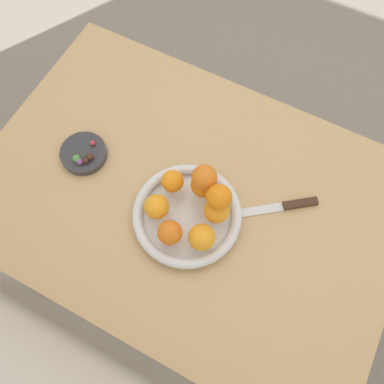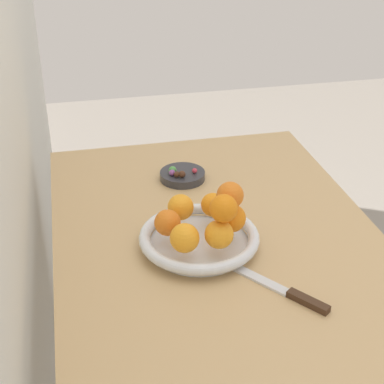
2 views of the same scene
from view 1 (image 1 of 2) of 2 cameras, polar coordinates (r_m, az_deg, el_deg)
name	(u,v)px [view 1 (image 1 of 2)]	position (r m, az deg, el deg)	size (l,w,h in m)	color
ground_plane	(189,255)	(1.68, -0.49, -9.62)	(6.00, 6.00, 0.00)	gray
dining_table	(187,206)	(1.05, -0.77, -2.15)	(1.10, 0.76, 0.74)	tan
fruit_bowl	(187,215)	(0.93, -0.75, -3.52)	(0.27, 0.27, 0.04)	silver
candy_dish	(84,153)	(1.05, -16.16, 5.66)	(0.12, 0.12, 0.02)	#333338
orange_0	(157,207)	(0.89, -5.40, -2.24)	(0.06, 0.06, 0.06)	orange
orange_1	(170,233)	(0.87, -3.40, -6.20)	(0.06, 0.06, 0.06)	orange
orange_2	(202,237)	(0.86, 1.50, -6.90)	(0.06, 0.06, 0.06)	orange
orange_3	(217,210)	(0.88, 3.77, -2.79)	(0.06, 0.06, 0.06)	orange
orange_4	(204,185)	(0.91, 1.78, 1.11)	(0.06, 0.06, 0.06)	orange
orange_5	(173,181)	(0.91, -2.99, 1.66)	(0.06, 0.06, 0.06)	orange
orange_6	(204,177)	(0.85, 1.91, 2.25)	(0.06, 0.06, 0.06)	orange
orange_7	(219,197)	(0.83, 4.12, -0.79)	(0.06, 0.06, 0.06)	orange
candy_ball_0	(80,162)	(1.02, -16.75, 4.45)	(0.02, 0.02, 0.02)	#8C4C99
candy_ball_1	(77,159)	(1.02, -17.17, 4.90)	(0.02, 0.02, 0.02)	#4C9947
candy_ball_2	(86,160)	(1.02, -15.89, 4.65)	(0.02, 0.02, 0.02)	#472819
candy_ball_3	(90,157)	(1.02, -15.31, 5.21)	(0.02, 0.02, 0.02)	#472819
candy_ball_4	(93,143)	(1.04, -14.92, 7.22)	(0.01, 0.01, 0.01)	#C6384C
knife	(277,207)	(0.98, 12.78, -2.30)	(0.22, 0.17, 0.01)	#3F2819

